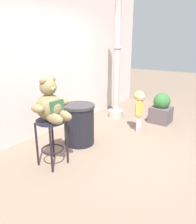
# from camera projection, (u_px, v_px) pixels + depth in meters

# --- Properties ---
(ground_plane) EXTENTS (24.00, 24.00, 0.00)m
(ground_plane) POSITION_uv_depth(u_px,v_px,m) (124.00, 154.00, 3.58)
(ground_plane) COLOR #7E6957
(building_wall) EXTENTS (6.87, 0.30, 3.83)m
(building_wall) POSITION_uv_depth(u_px,v_px,m) (40.00, 35.00, 4.09)
(building_wall) COLOR beige
(building_wall) RESTS_ON ground_plane
(bar_stool_with_teddy) EXTENTS (0.41, 0.41, 0.72)m
(bar_stool_with_teddy) POSITION_uv_depth(u_px,v_px,m) (51.00, 132.00, 3.14)
(bar_stool_with_teddy) COLOR #1F202E
(bar_stool_with_teddy) RESTS_ON ground_plane
(teddy_bear) EXTENTS (0.58, 0.52, 0.61)m
(teddy_bear) POSITION_uv_depth(u_px,v_px,m) (51.00, 105.00, 3.00)
(teddy_bear) COLOR olive
(teddy_bear) RESTS_ON bar_stool_with_teddy
(child_walking) EXTENTS (0.27, 0.22, 0.86)m
(child_walking) POSITION_uv_depth(u_px,v_px,m) (139.00, 102.00, 4.35)
(child_walking) COLOR pink
(child_walking) RESTS_ON ground_plane
(trash_bin) EXTENTS (0.57, 0.57, 0.74)m
(trash_bin) POSITION_uv_depth(u_px,v_px,m) (79.00, 124.00, 3.88)
(trash_bin) COLOR black
(trash_bin) RESTS_ON ground_plane
(lamppost) EXTENTS (0.36, 0.36, 2.88)m
(lamppost) POSITION_uv_depth(u_px,v_px,m) (117.00, 71.00, 5.09)
(lamppost) COLOR #A3A49A
(lamppost) RESTS_ON ground_plane
(planter_with_shrub) EXTENTS (0.45, 0.45, 0.69)m
(planter_with_shrub) POSITION_uv_depth(u_px,v_px,m) (161.00, 109.00, 4.97)
(planter_with_shrub) COLOR #564A4F
(planter_with_shrub) RESTS_ON ground_plane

